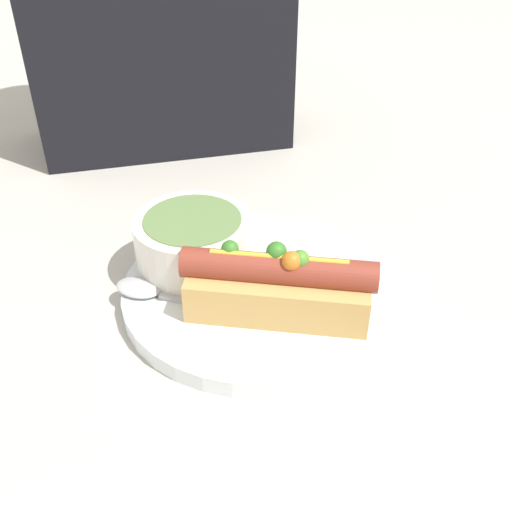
{
  "coord_description": "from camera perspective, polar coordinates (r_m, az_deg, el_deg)",
  "views": [
    {
      "loc": [
        -0.11,
        -0.43,
        0.37
      ],
      "look_at": [
        0.0,
        0.0,
        0.05
      ],
      "focal_mm": 42.0,
      "sensor_mm": 36.0,
      "label": 1
    }
  ],
  "objects": [
    {
      "name": "spoon",
      "position": [
        0.56,
        -9.51,
        -3.39
      ],
      "size": [
        0.14,
        0.1,
        0.01
      ],
      "rotation": [
        0.0,
        0.0,
        2.56
      ],
      "color": "#B7B7BC",
      "rests_on": "dinner_plate"
    },
    {
      "name": "ground_plane",
      "position": [
        0.57,
        0.0,
        -3.99
      ],
      "size": [
        4.0,
        4.0,
        0.0
      ],
      "primitive_type": "plane",
      "color": "#BCB7AD"
    },
    {
      "name": "hot_dog",
      "position": [
        0.52,
        2.1,
        -2.87
      ],
      "size": [
        0.17,
        0.11,
        0.07
      ],
      "rotation": [
        0.0,
        0.0,
        -0.39
      ],
      "color": "tan",
      "rests_on": "dinner_plate"
    },
    {
      "name": "soup_bowl",
      "position": [
        0.58,
        -5.96,
        1.58
      ],
      "size": [
        0.11,
        0.11,
        0.05
      ],
      "color": "silver",
      "rests_on": "dinner_plate"
    },
    {
      "name": "dinner_plate",
      "position": [
        0.57,
        0.0,
        -3.34
      ],
      "size": [
        0.25,
        0.25,
        0.02
      ],
      "color": "white",
      "rests_on": "ground_plane"
    }
  ]
}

